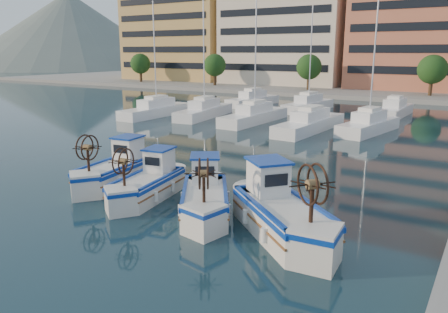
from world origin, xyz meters
TOP-DOWN VIEW (x-y plane):
  - ground at (0.00, 0.00)m, footprint 300.00×300.00m
  - hill_west at (-140.00, 110.00)m, footprint 180.00×180.00m
  - yacht_marina at (-3.21, 27.69)m, footprint 37.80×23.22m
  - fishing_boat_a at (-3.80, 1.49)m, footprint 2.52×4.79m
  - fishing_boat_b at (-0.97, 0.75)m, footprint 2.48×4.51m
  - fishing_boat_c at (2.36, 0.51)m, footprint 3.96×4.65m
  - fishing_boat_d at (5.96, 0.20)m, footprint 5.16×4.82m

SIDE VIEW (x-z plane):
  - ground at x=0.00m, z-range 0.00..0.00m
  - hill_west at x=-140.00m, z-range -30.00..30.00m
  - yacht_marina at x=-3.21m, z-range -5.22..6.28m
  - fishing_boat_b at x=-0.97m, z-range -0.61..2.12m
  - fishing_boat_c at x=2.36m, z-range -0.64..2.21m
  - fishing_boat_a at x=-3.80m, z-range -0.65..2.26m
  - fishing_boat_d at x=5.96m, z-range -0.73..2.52m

